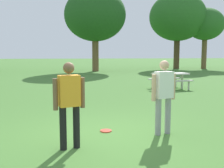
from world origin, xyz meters
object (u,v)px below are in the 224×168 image
Objects in this scene: person_catcher at (164,92)px; tree_slender_mid at (205,25)px; tree_broad_center at (95,15)px; picnic_table_near at (170,77)px; person_thrower at (69,100)px; frisbee at (106,131)px; tree_far_right at (178,17)px.

tree_slender_mid is at bearing 63.08° from person_catcher.
picnic_table_near is at bearing -75.95° from tree_broad_center.
person_thrower is at bearing -120.26° from tree_slender_mid.
person_thrower is at bearing -120.29° from picnic_table_near.
picnic_table_near is at bearing 60.79° from frisbee.
picnic_table_near is at bearing -120.24° from tree_slender_mid.
tree_far_right is at bearing 65.85° from person_thrower.
person_catcher is 0.84× the size of picnic_table_near.
picnic_table_near is (4.53, 7.75, -0.38)m from person_thrower.
tree_slender_mid is at bearing 11.44° from tree_broad_center.
tree_far_right is at bearing 69.70° from person_catcher.
tree_broad_center is at bearing 85.57° from person_thrower.
frisbee is 0.04× the size of tree_slender_mid.
tree_far_right reaches higher than frisbee.
person_thrower is 2.13m from person_catcher.
tree_far_right is at bearing 69.35° from picnic_table_near.
frisbee is 0.03× the size of tree_far_right.
frisbee is at bearing -113.46° from tree_far_right.
person_thrower and person_catcher have the same top height.
frisbee is 23.92m from tree_far_right.
person_catcher is 19.47m from tree_broad_center.
person_thrower is 6.16× the size of frisbee.
tree_broad_center is at bearing 104.05° from picnic_table_near.
person_thrower is 0.22× the size of tree_broad_center.
tree_far_right is (8.05, 21.76, 4.31)m from person_catcher.
tree_broad_center reaches higher than person_catcher.
picnic_table_near reaches higher than frisbee.
tree_far_right reaches higher than person_thrower.
person_catcher is at bearing 18.97° from person_thrower.
person_catcher is at bearing -15.62° from frisbee.
picnic_table_near is at bearing -110.65° from tree_far_right.
person_catcher is 0.27× the size of tree_slender_mid.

